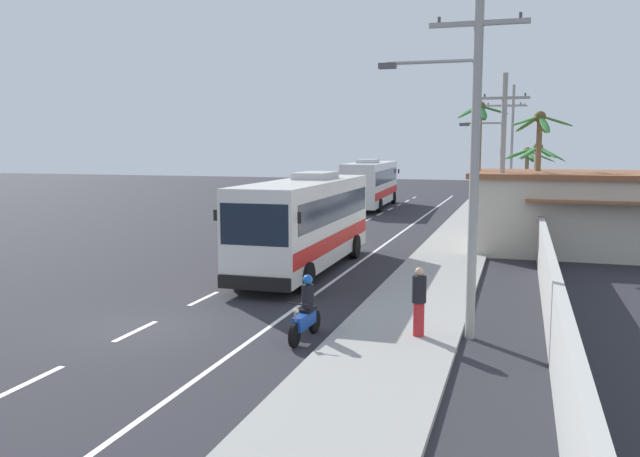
% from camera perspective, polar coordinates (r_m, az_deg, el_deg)
% --- Properties ---
extents(ground_plane, '(160.00, 160.00, 0.00)m').
position_cam_1_polar(ground_plane, '(18.58, -15.21, -8.37)').
color(ground_plane, '#28282D').
extents(sidewalk_kerb, '(3.20, 90.00, 0.14)m').
position_cam_1_polar(sidewalk_kerb, '(25.68, 10.43, -3.75)').
color(sidewalk_kerb, '#999993').
rests_on(sidewalk_kerb, ground).
extents(lane_markings, '(3.43, 71.00, 0.01)m').
position_cam_1_polar(lane_markings, '(30.79, 2.63, -1.92)').
color(lane_markings, white).
rests_on(lane_markings, ground).
extents(boundary_wall, '(0.24, 60.00, 1.94)m').
position_cam_1_polar(boundary_wall, '(29.33, 18.82, -0.87)').
color(boundary_wall, '#B2B2AD').
rests_on(boundary_wall, ground).
extents(coach_bus_foreground, '(3.03, 10.96, 3.86)m').
position_cam_1_polar(coach_bus_foreground, '(25.64, -1.25, 0.73)').
color(coach_bus_foreground, silver).
rests_on(coach_bus_foreground, ground).
extents(coach_bus_far_lane, '(3.47, 11.96, 3.89)m').
position_cam_1_polar(coach_bus_far_lane, '(51.69, 4.50, 4.06)').
color(coach_bus_far_lane, white).
rests_on(coach_bus_far_lane, ground).
extents(motorcycle_beside_bus, '(0.56, 1.96, 1.66)m').
position_cam_1_polar(motorcycle_beside_bus, '(16.73, -1.26, -7.48)').
color(motorcycle_beside_bus, black).
rests_on(motorcycle_beside_bus, ground).
extents(pedestrian_near_kerb, '(0.36, 0.36, 1.77)m').
position_cam_1_polar(pedestrian_near_kerb, '(16.64, 8.71, -6.25)').
color(pedestrian_near_kerb, red).
rests_on(pedestrian_near_kerb, sidewalk_kerb).
extents(utility_pole_nearest, '(3.67, 0.24, 9.25)m').
position_cam_1_polar(utility_pole_nearest, '(16.69, 13.20, 7.17)').
color(utility_pole_nearest, '#9E9E99').
rests_on(utility_pole_nearest, ground).
extents(utility_pole_mid, '(3.03, 0.24, 8.15)m').
position_cam_1_polar(utility_pole_mid, '(30.46, 15.64, 5.95)').
color(utility_pole_mid, '#9E9E99').
rests_on(utility_pole_mid, ground).
extents(utility_pole_far, '(2.54, 0.24, 9.37)m').
position_cam_1_polar(utility_pole_far, '(44.25, 15.79, 6.95)').
color(utility_pole_far, '#9E9E99').
rests_on(utility_pole_far, ground).
extents(utility_pole_distant, '(2.34, 0.24, 10.04)m').
position_cam_1_polar(utility_pole_distant, '(58.03, 16.53, 7.28)').
color(utility_pole_distant, '#9E9E99').
rests_on(utility_pole_distant, ground).
extents(palm_nearest, '(3.28, 3.02, 5.12)m').
position_cam_1_polar(palm_nearest, '(40.01, 18.55, 4.98)').
color(palm_nearest, brown).
rests_on(palm_nearest, ground).
extents(palm_second, '(2.98, 2.88, 6.59)m').
position_cam_1_polar(palm_second, '(33.14, 18.68, 6.63)').
color(palm_second, brown).
rests_on(palm_second, ground).
extents(palm_third, '(2.49, 2.54, 7.09)m').
position_cam_1_polar(palm_third, '(32.90, 13.78, 7.20)').
color(palm_third, brown).
rests_on(palm_third, ground).
extents(palm_fourth, '(3.46, 3.58, 4.84)m').
position_cam_1_polar(palm_fourth, '(45.37, 17.72, 5.37)').
color(palm_fourth, brown).
rests_on(palm_fourth, ground).
extents(roadside_building, '(14.84, 7.54, 3.72)m').
position_cam_1_polar(roadside_building, '(32.99, 26.08, 1.23)').
color(roadside_building, beige).
rests_on(roadside_building, ground).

